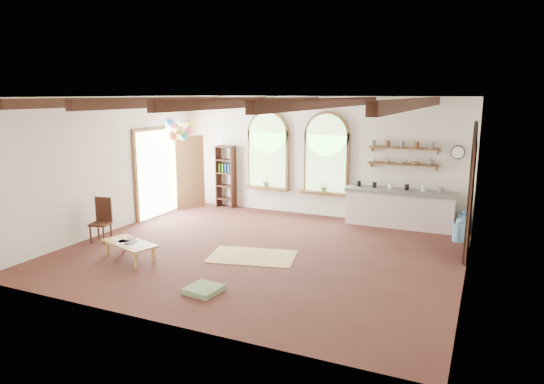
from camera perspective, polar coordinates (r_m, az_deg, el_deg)
The scene contains 27 objects.
floor at distance 10.28m, azimuth -1.36°, elevation -7.04°, with size 8.00×8.00×0.00m, color #4F2820.
ceiling_beams at distance 9.74m, azimuth -1.45°, elevation 10.52°, with size 6.20×6.80×0.18m, color #371B11, non-canonical shape.
window_left at distance 13.54m, azimuth -0.48°, elevation 4.58°, with size 1.30×0.28×2.20m.
window_right at distance 12.92m, azimuth 6.40°, elevation 4.17°, with size 1.30×0.28×2.20m.
left_doorway at distance 13.53m, azimuth -13.28°, elevation 2.20°, with size 0.10×1.90×2.50m, color brown.
right_doorway at distance 10.51m, azimuth 22.23°, elevation -1.26°, with size 0.10×1.30×2.40m, color black.
kitchen_counter at distance 12.45m, azimuth 14.75°, elevation -1.83°, with size 2.68×0.62×0.94m.
wall_shelf_lower at distance 12.43m, azimuth 15.14°, elevation 3.17°, with size 1.70×0.24×0.04m, color brown.
wall_shelf_upper at distance 12.38m, azimuth 15.24°, elevation 5.00°, with size 1.70×0.24×0.04m, color brown.
wall_clock at distance 12.33m, azimuth 21.03°, elevation 4.38°, with size 0.32×0.32×0.04m, color black.
bookshelf at distance 14.14m, azimuth -5.45°, elevation 1.82°, with size 0.53×0.32×1.80m.
coffee_table at distance 10.16m, azimuth -16.41°, elevation -5.92°, with size 1.33×0.90×0.35m.
side_chair at distance 11.55m, azimuth -19.45°, elevation -4.13°, with size 0.47×0.47×0.99m.
floor_mat at distance 9.97m, azimuth -2.33°, elevation -7.58°, with size 1.73×1.07×0.02m, color tan.
floor_cushion at distance 8.36m, azimuth -8.05°, elevation -11.29°, with size 0.54×0.54×0.09m, color #6F895E.
water_jug_a at distance 11.69m, azimuth 21.12°, elevation -4.34°, with size 0.28×0.28×0.53m.
water_jug_b at distance 12.36m, azimuth 21.66°, elevation -3.40°, with size 0.31×0.31×0.60m.
balloon_cluster at distance 13.28m, azimuth -10.96°, elevation 7.24°, with size 0.83×0.89×1.15m.
table_book at distance 10.44m, azimuth -16.83°, elevation -5.18°, with size 0.17×0.25×0.02m, color olive.
tablet at distance 10.11m, azimuth -16.20°, elevation -5.72°, with size 0.19×0.27×0.01m, color black.
potted_plant_left at distance 13.56m, azimuth -0.66°, elevation 1.24°, with size 0.27×0.23×0.30m, color #598C4C.
potted_plant_right at distance 12.95m, azimuth 6.18°, elevation 0.69°, with size 0.27×0.23×0.30m, color #598C4C.
shelf_cup_a at distance 12.56m, azimuth 11.78°, elevation 3.73°, with size 0.12×0.10×0.10m, color white.
shelf_cup_b at distance 12.49m, azimuth 13.35°, elevation 3.61°, with size 0.10×0.10×0.09m, color beige.
shelf_bowl_a at distance 12.43m, azimuth 14.93°, elevation 3.40°, with size 0.22×0.22×0.05m, color beige.
shelf_bowl_b at distance 12.38m, azimuth 16.52°, elevation 3.30°, with size 0.20×0.20×0.06m, color #8C664C.
shelf_vase at distance 12.33m, azimuth 18.15°, elevation 3.47°, with size 0.18×0.18×0.19m, color slate.
Camera 1 is at (4.22, -8.78, 3.27)m, focal length 32.00 mm.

